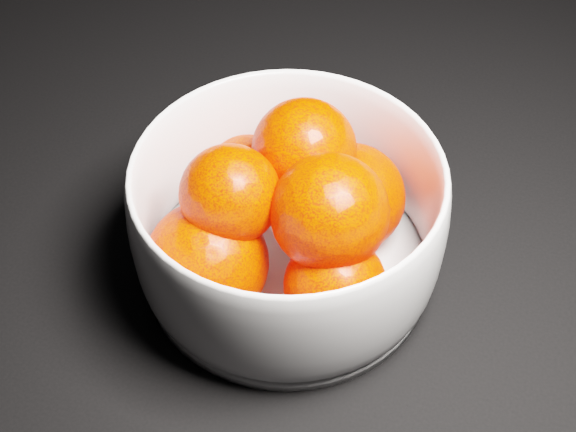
# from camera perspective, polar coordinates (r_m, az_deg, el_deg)

# --- Properties ---
(bowl) EXTENTS (0.19, 0.19, 0.09)m
(bowl) POSITION_cam_1_polar(r_m,az_deg,el_deg) (0.50, -0.00, -0.37)
(bowl) COLOR silver
(bowl) RESTS_ON ground
(orange_pile) EXTENTS (0.15, 0.15, 0.11)m
(orange_pile) POSITION_cam_1_polar(r_m,az_deg,el_deg) (0.49, -0.07, 0.17)
(orange_pile) COLOR #F01F00
(orange_pile) RESTS_ON bowl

